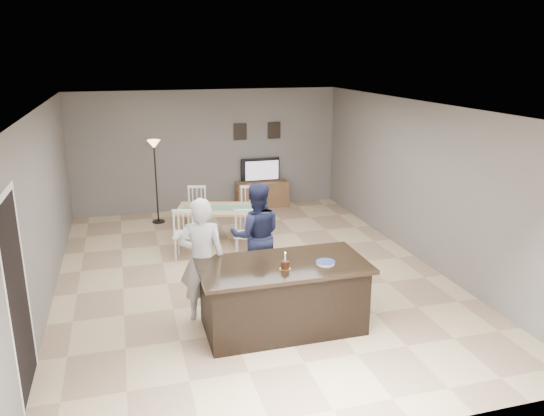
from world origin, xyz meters
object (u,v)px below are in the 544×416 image
object	(u,v)px
television	(261,170)
plate_stack	(325,263)
floor_lamp	(155,159)
tv_console	(262,194)
woman	(202,260)
dining_table	(219,214)
man	(256,236)
kitchen_island	(283,296)
birthday_cake	(285,265)

from	to	relation	value
television	plate_stack	xyz separation A→B (m)	(-0.69, -5.80, 0.06)
plate_stack	floor_lamp	distance (m)	5.49
tv_console	woman	size ratio (longest dim) A/B	0.71
tv_console	plate_stack	world-z (taller)	plate_stack
woman	plate_stack	size ratio (longest dim) A/B	6.99
dining_table	man	bearing A→B (deg)	-68.02
television	man	bearing A→B (deg)	74.31
television	kitchen_island	bearing A→B (deg)	77.99
woman	birthday_cake	bearing A→B (deg)	154.01
woman	kitchen_island	bearing A→B (deg)	161.86
birthday_cake	television	bearing A→B (deg)	78.09
woman	birthday_cake	world-z (taller)	woman
television	woman	distance (m)	5.53
birthday_cake	man	bearing A→B (deg)	89.23
birthday_cake	dining_table	world-z (taller)	birthday_cake
woman	man	bearing A→B (deg)	-127.81
kitchen_island	birthday_cake	world-z (taller)	birthday_cake
dining_table	floor_lamp	bearing A→B (deg)	136.62
woman	dining_table	world-z (taller)	woman
birthday_cake	floor_lamp	world-z (taller)	floor_lamp
woman	man	xyz separation A→B (m)	(0.94, 0.80, -0.03)
tv_console	birthday_cake	xyz separation A→B (m)	(-1.23, -5.74, 0.65)
man	plate_stack	world-z (taller)	man
floor_lamp	woman	bearing A→B (deg)	-86.48
television	plate_stack	distance (m)	5.85
woman	dining_table	xyz separation A→B (m)	(0.74, 2.77, -0.25)
man	plate_stack	bearing A→B (deg)	117.80
man	floor_lamp	size ratio (longest dim) A/B	0.93
woman	man	distance (m)	1.24
tv_console	television	xyz separation A→B (m)	(0.00, 0.07, 0.56)
kitchen_island	tv_console	xyz separation A→B (m)	(1.20, 5.57, -0.15)
kitchen_island	television	size ratio (longest dim) A/B	2.35
kitchen_island	tv_console	world-z (taller)	kitchen_island
floor_lamp	man	bearing A→B (deg)	-71.65
plate_stack	floor_lamp	xyz separation A→B (m)	(-1.74, 5.19, 0.45)
kitchen_island	dining_table	bearing A→B (deg)	93.67
dining_table	tv_console	bearing A→B (deg)	73.83
tv_console	plate_stack	xyz separation A→B (m)	(-0.69, -5.73, 0.62)
kitchen_island	floor_lamp	world-z (taller)	floor_lamp
birthday_cake	woman	bearing A→B (deg)	142.09
dining_table	television	bearing A→B (deg)	74.61
kitchen_island	television	xyz separation A→B (m)	(1.20, 5.64, 0.41)
woman	floor_lamp	distance (m)	4.52
woman	birthday_cake	xyz separation A→B (m)	(0.92, -0.72, 0.11)
man	floor_lamp	distance (m)	3.91
tv_console	floor_lamp	world-z (taller)	floor_lamp
man	dining_table	world-z (taller)	man
floor_lamp	tv_console	bearing A→B (deg)	12.57
tv_console	plate_stack	distance (m)	5.81
kitchen_island	woman	size ratio (longest dim) A/B	1.27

